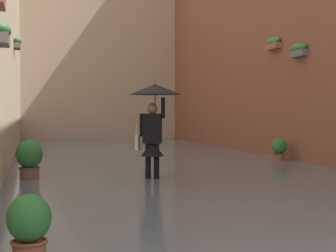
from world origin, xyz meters
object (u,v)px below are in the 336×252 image
at_px(person_wading, 154,110).
at_px(potted_plant_far_right, 29,159).
at_px(potted_plant_far_left, 279,149).
at_px(potted_plant_mid_right, 29,231).

height_order(person_wading, potted_plant_far_right, person_wading).
distance_m(person_wading, potted_plant_far_left, 5.29).
relative_size(person_wading, potted_plant_far_left, 2.90).
height_order(potted_plant_far_left, potted_plant_far_right, potted_plant_far_right).
bearing_deg(potted_plant_far_left, potted_plant_far_right, 15.71).
bearing_deg(potted_plant_mid_right, person_wading, -114.87).
distance_m(potted_plant_far_left, potted_plant_mid_right, 10.62).
xyz_separation_m(person_wading, potted_plant_far_left, (-4.41, -2.69, -1.13)).
relative_size(person_wading, potted_plant_far_right, 2.39).
bearing_deg(potted_plant_mid_right, potted_plant_far_right, -89.66).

